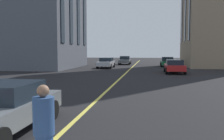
% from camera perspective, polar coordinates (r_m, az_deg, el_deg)
% --- Properties ---
extents(lane_centre_line, '(80.00, 0.16, 0.01)m').
position_cam_1_polar(lane_centre_line, '(20.85, 2.11, -1.77)').
color(lane_centre_line, '#D8C64C').
rests_on(lane_centre_line, ground_plane).
extents(car_grey_mid, '(3.90, 1.89, 1.40)m').
position_cam_1_polar(car_grey_mid, '(40.94, 3.02, 2.28)').
color(car_grey_mid, slate).
rests_on(car_grey_mid, ground_plane).
extents(car_silver_parked_a, '(4.40, 1.95, 1.37)m').
position_cam_1_polar(car_silver_parked_a, '(32.67, -1.38, 1.73)').
color(car_silver_parked_a, '#B7BABF').
rests_on(car_silver_parked_a, ground_plane).
extents(car_green_near, '(3.90, 1.89, 1.40)m').
position_cam_1_polar(car_green_near, '(36.29, 12.72, 1.89)').
color(car_green_near, '#1E6038').
rests_on(car_green_near, ground_plane).
extents(car_grey_oncoming, '(4.40, 1.95, 1.37)m').
position_cam_1_polar(car_grey_oncoming, '(7.58, -23.99, -7.91)').
color(car_grey_oncoming, slate).
rests_on(car_grey_oncoming, ground_plane).
extents(car_red_parked_b, '(4.40, 1.95, 1.37)m').
position_cam_1_polar(car_red_parked_b, '(25.78, 14.32, 0.85)').
color(car_red_parked_b, '#B21E1E').
rests_on(car_red_parked_b, ground_plane).
extents(pedestrian_near, '(0.38, 0.38, 1.68)m').
position_cam_1_polar(pedestrian_near, '(4.66, -15.57, -13.68)').
color(pedestrian_near, '#2D4C7F').
rests_on(pedestrian_near, ground_plane).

